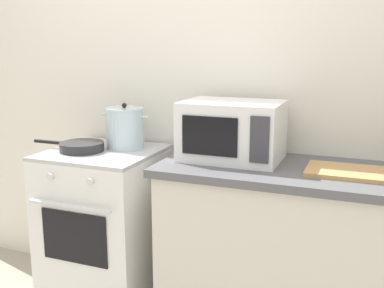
{
  "coord_description": "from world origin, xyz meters",
  "views": [
    {
      "loc": [
        1.03,
        -1.54,
        1.5
      ],
      "look_at": [
        0.19,
        0.6,
        1.0
      ],
      "focal_mm": 42.69,
      "sensor_mm": 36.0,
      "label": 1
    }
  ],
  "objects_px": {
    "stock_pot": "(125,128)",
    "microwave": "(232,131)",
    "cutting_board": "(347,172)",
    "stove": "(106,227)",
    "frying_pan": "(81,147)"
  },
  "relations": [
    {
      "from": "stock_pot",
      "to": "cutting_board",
      "type": "xyz_separation_m",
      "value": [
        1.22,
        -0.11,
        -0.11
      ]
    },
    {
      "from": "frying_pan",
      "to": "microwave",
      "type": "relative_size",
      "value": 0.89
    },
    {
      "from": "frying_pan",
      "to": "stove",
      "type": "bearing_deg",
      "value": 26.21
    },
    {
      "from": "stock_pot",
      "to": "microwave",
      "type": "xyz_separation_m",
      "value": [
        0.65,
        -0.03,
        0.03
      ]
    },
    {
      "from": "stove",
      "to": "stock_pot",
      "type": "height_order",
      "value": "stock_pot"
    },
    {
      "from": "stove",
      "to": "frying_pan",
      "type": "bearing_deg",
      "value": -153.79
    },
    {
      "from": "cutting_board",
      "to": "microwave",
      "type": "bearing_deg",
      "value": 172.23
    },
    {
      "from": "stove",
      "to": "frying_pan",
      "type": "xyz_separation_m",
      "value": [
        -0.11,
        -0.05,
        0.48
      ]
    },
    {
      "from": "stock_pot",
      "to": "frying_pan",
      "type": "bearing_deg",
      "value": -139.39
    },
    {
      "from": "stock_pot",
      "to": "frying_pan",
      "type": "relative_size",
      "value": 0.68
    },
    {
      "from": "stove",
      "to": "cutting_board",
      "type": "relative_size",
      "value": 2.56
    },
    {
      "from": "stove",
      "to": "stock_pot",
      "type": "bearing_deg",
      "value": 53.04
    },
    {
      "from": "microwave",
      "to": "cutting_board",
      "type": "height_order",
      "value": "microwave"
    },
    {
      "from": "cutting_board",
      "to": "stock_pot",
      "type": "bearing_deg",
      "value": 174.86
    },
    {
      "from": "microwave",
      "to": "stock_pot",
      "type": "bearing_deg",
      "value": 177.21
    }
  ]
}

